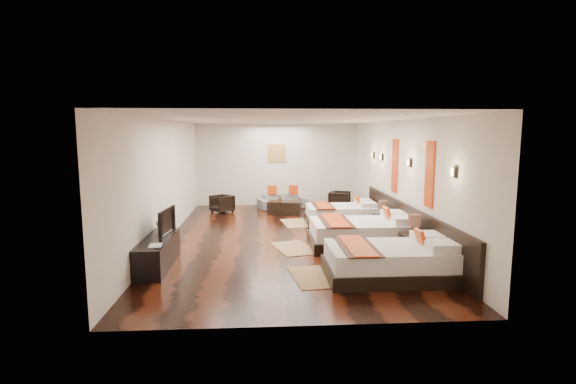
{
  "coord_description": "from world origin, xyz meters",
  "views": [
    {
      "loc": [
        -0.56,
        -10.08,
        2.52
      ],
      "look_at": [
        0.08,
        0.07,
        1.1
      ],
      "focal_mm": 26.93,
      "sensor_mm": 36.0,
      "label": 1
    }
  ],
  "objects": [
    {
      "name": "ceiling",
      "position": [
        0.0,
        0.0,
        2.8
      ],
      "size": [
        5.5,
        9.5,
        0.01
      ],
      "primitive_type": "cube",
      "color": "white",
      "rests_on": "floor"
    },
    {
      "name": "gold_artwork",
      "position": [
        0.0,
        4.73,
        1.8
      ],
      "size": [
        0.6,
        0.04,
        0.6
      ],
      "primitive_type": "cube",
      "color": "#AD873F",
      "rests_on": "back_wall"
    },
    {
      "name": "armchair_right",
      "position": [
        2.0,
        3.64,
        0.3
      ],
      "size": [
        0.84,
        0.83,
        0.61
      ],
      "primitive_type": "imported",
      "rotation": [
        0.0,
        0.0,
        1.25
      ],
      "color": "black",
      "rests_on": "floor"
    },
    {
      "name": "bed_far",
      "position": [
        1.69,
        1.61,
        0.26
      ],
      "size": [
        1.97,
        1.24,
        0.75
      ],
      "color": "black",
      "rests_on": "floor"
    },
    {
      "name": "jute_mat_near",
      "position": [
        0.36,
        -2.86,
        0.01
      ],
      "size": [
        0.91,
        1.29,
        0.01
      ],
      "primitive_type": "cube",
      "rotation": [
        0.0,
        0.0,
        0.14
      ],
      "color": "#98794D",
      "rests_on": "floor"
    },
    {
      "name": "armchair_left",
      "position": [
        -1.79,
        3.42,
        0.28
      ],
      "size": [
        0.84,
        0.84,
        0.55
      ],
      "primitive_type": "imported",
      "rotation": [
        0.0,
        0.0,
        -0.85
      ],
      "color": "black",
      "rests_on": "floor"
    },
    {
      "name": "orange_panel_a",
      "position": [
        2.73,
        -1.9,
        1.7
      ],
      "size": [
        0.04,
        0.4,
        1.3
      ],
      "primitive_type": "cube",
      "color": "#D86014",
      "rests_on": "right_wall"
    },
    {
      "name": "bed_mid",
      "position": [
        1.7,
        -0.91,
        0.3
      ],
      "size": [
        2.32,
        1.46,
        0.89
      ],
      "color": "black",
      "rests_on": "floor"
    },
    {
      "name": "sofa",
      "position": [
        0.16,
        4.05,
        0.24
      ],
      "size": [
        1.73,
        1.11,
        0.47
      ],
      "primitive_type": "imported",
      "rotation": [
        0.0,
        0.0,
        0.32
      ],
      "color": "slate",
      "rests_on": "floor"
    },
    {
      "name": "headboard_panel",
      "position": [
        2.71,
        -0.8,
        0.45
      ],
      "size": [
        0.08,
        6.6,
        0.9
      ],
      "primitive_type": "cube",
      "color": "black",
      "rests_on": "floor"
    },
    {
      "name": "sconce_mid",
      "position": [
        2.7,
        -0.8,
        1.85
      ],
      "size": [
        0.07,
        0.12,
        0.18
      ],
      "color": "black",
      "rests_on": "right_wall"
    },
    {
      "name": "sconce_far",
      "position": [
        2.7,
        1.4,
        1.85
      ],
      "size": [
        0.07,
        0.12,
        0.18
      ],
      "color": "black",
      "rests_on": "right_wall"
    },
    {
      "name": "orange_panel_b",
      "position": [
        2.73,
        0.3,
        1.7
      ],
      "size": [
        0.04,
        0.4,
        1.3
      ],
      "primitive_type": "cube",
      "color": "#D86014",
      "rests_on": "right_wall"
    },
    {
      "name": "figurine",
      "position": [
        -2.5,
        -1.41,
        0.73
      ],
      "size": [
        0.41,
        0.41,
        0.36
      ],
      "primitive_type": "imported",
      "rotation": [
        0.0,
        0.0,
        -0.22
      ],
      "color": "brown",
      "rests_on": "tv_console"
    },
    {
      "name": "back_wall",
      "position": [
        0.0,
        4.75,
        1.4
      ],
      "size": [
        5.5,
        0.01,
        2.8
      ],
      "primitive_type": "cube",
      "color": "silver",
      "rests_on": "floor"
    },
    {
      "name": "coffee_table",
      "position": [
        0.16,
        3.0,
        0.2
      ],
      "size": [
        1.09,
        0.71,
        0.4
      ],
      "primitive_type": "cube",
      "rotation": [
        0.0,
        0.0,
        -0.23
      ],
      "color": "black",
      "rests_on": "floor"
    },
    {
      "name": "jute_mat_mid",
      "position": [
        0.16,
        -0.95,
        0.01
      ],
      "size": [
        1.03,
        1.35,
        0.01
      ],
      "primitive_type": "cube",
      "rotation": [
        0.0,
        0.0,
        0.26
      ],
      "color": "#98794D",
      "rests_on": "floor"
    },
    {
      "name": "table_plant",
      "position": [
        0.02,
        2.92,
        0.52
      ],
      "size": [
        0.22,
        0.19,
        0.24
      ],
      "primitive_type": "imported",
      "rotation": [
        0.0,
        0.0,
        -0.01
      ],
      "color": "#236020",
      "rests_on": "coffee_table"
    },
    {
      "name": "floor",
      "position": [
        0.0,
        0.0,
        0.0
      ],
      "size": [
        5.5,
        9.5,
        0.01
      ],
      "primitive_type": "cube",
      "color": "black",
      "rests_on": "ground"
    },
    {
      "name": "nightstand_a",
      "position": [
        2.44,
        -1.95,
        0.32
      ],
      "size": [
        0.46,
        0.46,
        0.92
      ],
      "color": "black",
      "rests_on": "floor"
    },
    {
      "name": "sconce_lounge",
      "position": [
        2.7,
        2.3,
        1.85
      ],
      "size": [
        0.07,
        0.12,
        0.18
      ],
      "color": "black",
      "rests_on": "right_wall"
    },
    {
      "name": "bed_near",
      "position": [
        1.7,
        -2.94,
        0.29
      ],
      "size": [
        2.24,
        1.41,
        0.85
      ],
      "color": "black",
      "rests_on": "floor"
    },
    {
      "name": "sconce_near",
      "position": [
        2.7,
        -3.0,
        1.85
      ],
      "size": [
        0.07,
        0.12,
        0.18
      ],
      "color": "black",
      "rests_on": "right_wall"
    },
    {
      "name": "right_wall",
      "position": [
        2.75,
        0.0,
        1.4
      ],
      "size": [
        0.01,
        9.5,
        2.8
      ],
      "primitive_type": "cube",
      "color": "silver",
      "rests_on": "floor"
    },
    {
      "name": "jute_mat_far",
      "position": [
        0.43,
        1.64,
        0.01
      ],
      "size": [
        0.91,
        1.29,
        0.01
      ],
      "primitive_type": "cube",
      "rotation": [
        0.0,
        0.0,
        0.14
      ],
      "color": "#98794D",
      "rests_on": "floor"
    },
    {
      "name": "book",
      "position": [
        -2.5,
        -2.71,
        0.56
      ],
      "size": [
        0.25,
        0.32,
        0.03
      ],
      "primitive_type": "imported",
      "rotation": [
        0.0,
        0.0,
        0.11
      ],
      "color": "black",
      "rests_on": "tv_console"
    },
    {
      "name": "left_wall",
      "position": [
        -2.75,
        0.0,
        1.4
      ],
      "size": [
        0.01,
        9.5,
        2.8
      ],
      "primitive_type": "cube",
      "color": "silver",
      "rests_on": "floor"
    },
    {
      "name": "tv",
      "position": [
        -2.45,
        -1.83,
        0.81
      ],
      "size": [
        0.21,
        0.91,
        0.52
      ],
      "primitive_type": "imported",
      "rotation": [
        0.0,
        0.0,
        1.47
      ],
      "color": "black",
      "rests_on": "tv_console"
    },
    {
      "name": "tv_console",
      "position": [
        -2.5,
        -2.1,
        0.28
      ],
      "size": [
        0.5,
        1.8,
        0.55
      ],
      "primitive_type": "cube",
      "color": "black",
      "rests_on": "floor"
    },
    {
      "name": "nightstand_b",
      "position": [
        2.45,
        0.26,
        0.29
      ],
      "size": [
        0.42,
        0.42,
        0.83
      ],
      "color": "black",
      "rests_on": "floor"
    }
  ]
}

